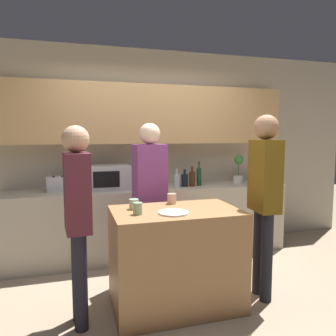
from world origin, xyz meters
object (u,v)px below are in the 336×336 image
Objects in this scene: plate_on_island at (173,213)px; person_right at (264,190)px; cup_1 at (134,204)px; bottle_3 at (199,176)px; cup_2 at (172,199)px; bottle_1 at (185,180)px; toaster at (58,184)px; bottle_0 at (177,180)px; bottle_2 at (192,179)px; potted_plant at (239,169)px; cup_0 at (138,208)px; person_left at (150,188)px; microwave at (109,177)px; person_center at (78,209)px.

person_right is at bearing 3.33° from plate_on_island.
person_right is at bearing -9.74° from cup_1.
bottle_3 is 3.31× the size of cup_2.
bottle_1 is at bearing 67.25° from plate_on_island.
bottle_0 is (1.47, -0.08, -0.00)m from toaster.
bottle_1 is at bearing 52.71° from cup_1.
cup_1 is (-0.99, -1.16, -0.04)m from bottle_2.
cup_2 is (0.40, 0.13, 0.00)m from cup_1.
bottle_0 is 1.03× the size of bottle_1.
cup_0 is (-1.72, -1.44, -0.13)m from potted_plant.
bottle_0 is at bearing 22.62° from person_right.
bottle_0 is 0.11m from bottle_1.
person_left is at bearing -38.24° from toaster.
bottle_3 is at bearing -148.62° from person_left.
bottle_2 is 2.88× the size of cup_1.
bottle_2 is at bearing 14.11° from person_right.
person_right reaches higher than microwave.
bottle_3 is 0.19× the size of person_left.
bottle_3 reaches higher than plate_on_island.
person_center is at bearing -135.40° from bottle_1.
bottle_3 is at bearing 16.77° from bottle_2.
cup_0 is at bearing -140.09° from potted_plant.
microwave is at bearing 93.24° from cup_0.
person_left reaches higher than cup_1.
bottle_2 reaches higher than toaster.
microwave reaches higher than cup_2.
cup_1 is (-1.72, -1.24, -0.14)m from potted_plant.
cup_1 is 0.42m from cup_2.
bottle_0 is 1.85m from person_center.
potted_plant is 0.23× the size of person_left.
person_left is at bearing 110.12° from cup_2.
person_right is at bearing 134.96° from person_left.
person_center is (-1.49, -1.35, -0.01)m from bottle_2.
person_center is at bearing 175.04° from plate_on_island.
plate_on_island is at bearing -133.54° from potted_plant.
person_center is (-0.49, -0.19, 0.03)m from cup_1.
potted_plant reaches higher than toaster.
toaster is at bearing 176.81° from bottle_0.
microwave is at bearing -179.95° from potted_plant.
bottle_1 is 1.94m from person_center.
cup_2 is (1.09, -1.11, -0.03)m from toaster.
person_center is (-1.38, -1.36, 0.00)m from bottle_1.
microwave is at bearing 113.45° from cup_2.
person_right is at bearing -22.51° from cup_2.
person_left is at bearing -152.67° from potted_plant.
person_left is 1.03× the size of person_center.
toaster is at bearing 177.56° from bottle_1.
bottle_0 is 0.21m from bottle_2.
bottle_1 is 0.10m from bottle_2.
person_center is (-1.27, -1.35, -0.00)m from bottle_0.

